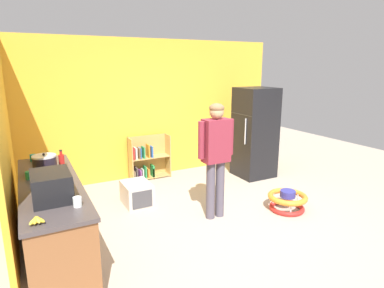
% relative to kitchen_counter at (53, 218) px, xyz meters
% --- Properties ---
extents(ground_plane, '(12.00, 12.00, 0.00)m').
position_rel_kitchen_counter_xyz_m(ground_plane, '(2.20, -0.11, -0.45)').
color(ground_plane, '#B4A38F').
rests_on(ground_plane, ground).
extents(back_wall, '(5.20, 0.06, 2.70)m').
position_rel_kitchen_counter_xyz_m(back_wall, '(2.20, 2.22, 0.90)').
color(back_wall, gold).
rests_on(back_wall, ground).
extents(left_side_wall, '(0.06, 2.99, 2.70)m').
position_rel_kitchen_counter_xyz_m(left_side_wall, '(-0.43, 0.70, 0.90)').
color(left_side_wall, gold).
rests_on(left_side_wall, ground).
extents(kitchen_counter, '(0.65, 2.35, 0.90)m').
position_rel_kitchen_counter_xyz_m(kitchen_counter, '(0.00, 0.00, 0.00)').
color(kitchen_counter, brown).
rests_on(kitchen_counter, ground).
extents(refrigerator, '(0.73, 0.68, 1.78)m').
position_rel_kitchen_counter_xyz_m(refrigerator, '(3.88, 1.20, 0.44)').
color(refrigerator, black).
rests_on(refrigerator, ground).
extents(bookshelf, '(0.80, 0.28, 0.85)m').
position_rel_kitchen_counter_xyz_m(bookshelf, '(1.89, 2.03, -0.08)').
color(bookshelf, tan).
rests_on(bookshelf, ground).
extents(standing_person, '(0.57, 0.22, 1.69)m').
position_rel_kitchen_counter_xyz_m(standing_person, '(2.19, -0.06, 0.57)').
color(standing_person, '#504A57').
rests_on(standing_person, ground).
extents(baby_walker, '(0.60, 0.60, 0.32)m').
position_rel_kitchen_counter_xyz_m(baby_walker, '(3.31, -0.38, -0.29)').
color(baby_walker, red).
rests_on(baby_walker, ground).
extents(pet_carrier, '(0.42, 0.55, 0.36)m').
position_rel_kitchen_counter_xyz_m(pet_carrier, '(1.31, 0.92, -0.27)').
color(pet_carrier, beige).
rests_on(pet_carrier, ground).
extents(microwave, '(0.37, 0.48, 0.28)m').
position_rel_kitchen_counter_xyz_m(microwave, '(-0.01, -0.54, 0.59)').
color(microwave, black).
rests_on(microwave, kitchen_counter).
extents(crock_pot, '(0.28, 0.28, 0.26)m').
position_rel_kitchen_counter_xyz_m(crock_pot, '(-0.01, 0.36, 0.56)').
color(crock_pot, black).
rests_on(crock_pot, kitchen_counter).
extents(banana_bunch, '(0.15, 0.16, 0.04)m').
position_rel_kitchen_counter_xyz_m(banana_bunch, '(-0.18, -1.02, 0.48)').
color(banana_bunch, yellow).
rests_on(banana_bunch, kitchen_counter).
extents(ketchup_bottle, '(0.07, 0.07, 0.25)m').
position_rel_kitchen_counter_xyz_m(ketchup_bottle, '(0.19, 0.49, 0.55)').
color(ketchup_bottle, red).
rests_on(ketchup_bottle, kitchen_counter).
extents(white_cup, '(0.08, 0.08, 0.09)m').
position_rel_kitchen_counter_xyz_m(white_cup, '(0.18, -0.83, 0.50)').
color(white_cup, white).
rests_on(white_cup, kitchen_counter).
extents(orange_cup, '(0.08, 0.08, 0.09)m').
position_rel_kitchen_counter_xyz_m(orange_cup, '(-0.06, 0.91, 0.50)').
color(orange_cup, orange).
rests_on(orange_cup, kitchen_counter).
extents(teal_cup, '(0.08, 0.08, 0.09)m').
position_rel_kitchen_counter_xyz_m(teal_cup, '(-0.13, 1.02, 0.50)').
color(teal_cup, teal).
rests_on(teal_cup, kitchen_counter).
extents(green_cup, '(0.08, 0.08, 0.09)m').
position_rel_kitchen_counter_xyz_m(green_cup, '(-0.20, 0.22, 0.50)').
color(green_cup, green).
rests_on(green_cup, kitchen_counter).
extents(red_cup, '(0.08, 0.08, 0.09)m').
position_rel_kitchen_counter_xyz_m(red_cup, '(0.00, -0.18, 0.50)').
color(red_cup, red).
rests_on(red_cup, kitchen_counter).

